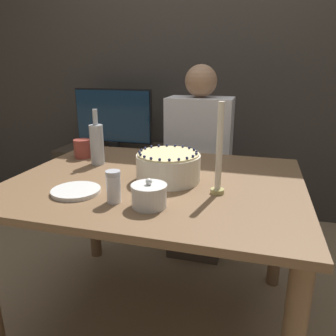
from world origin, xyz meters
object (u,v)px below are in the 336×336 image
object	(u,v)px
sugar_bowl	(149,195)
bottle	(97,144)
cake	(168,167)
person_man_blue_shirt	(198,176)
tv_monitor	(113,117)
sugar_shaker	(113,187)
candle	(219,156)

from	to	relation	value
sugar_bowl	bottle	world-z (taller)	bottle
cake	person_man_blue_shirt	distance (m)	0.75
sugar_bowl	tv_monitor	world-z (taller)	tv_monitor
bottle	person_man_blue_shirt	bearing A→B (deg)	52.77
person_man_blue_shirt	tv_monitor	size ratio (longest dim) A/B	1.91
sugar_shaker	bottle	world-z (taller)	bottle
cake	sugar_shaker	size ratio (longest dim) A/B	2.29
sugar_shaker	candle	xyz separation A→B (m)	(0.35, 0.19, 0.09)
bottle	candle	bearing A→B (deg)	-20.66
candle	person_man_blue_shirt	size ratio (longest dim) A/B	0.29
cake	candle	bearing A→B (deg)	-21.86
bottle	tv_monitor	bearing A→B (deg)	110.09
candle	person_man_blue_shirt	world-z (taller)	person_man_blue_shirt
sugar_bowl	bottle	bearing A→B (deg)	134.31
cake	sugar_shaker	bearing A→B (deg)	-114.54
tv_monitor	sugar_shaker	bearing A→B (deg)	-65.38
cake	person_man_blue_shirt	size ratio (longest dim) A/B	0.22
cake	bottle	bearing A→B (deg)	160.01
sugar_shaker	person_man_blue_shirt	world-z (taller)	person_man_blue_shirt
sugar_bowl	candle	distance (m)	0.31
bottle	person_man_blue_shirt	size ratio (longest dim) A/B	0.23
cake	sugar_bowl	xyz separation A→B (m)	(0.01, -0.28, -0.02)
sugar_bowl	person_man_blue_shirt	xyz separation A→B (m)	(0.00, 0.99, -0.25)
bottle	person_man_blue_shirt	xyz separation A→B (m)	(0.42, 0.55, -0.31)
sugar_shaker	candle	distance (m)	0.41
person_man_blue_shirt	tv_monitor	distance (m)	0.91
sugar_bowl	sugar_shaker	bearing A→B (deg)	179.12
cake	person_man_blue_shirt	bearing A→B (deg)	89.23
sugar_shaker	person_man_blue_shirt	bearing A→B (deg)	82.07
cake	sugar_bowl	size ratio (longest dim) A/B	2.15
person_man_blue_shirt	sugar_bowl	bearing A→B (deg)	89.97
sugar_bowl	cake	bearing A→B (deg)	91.84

